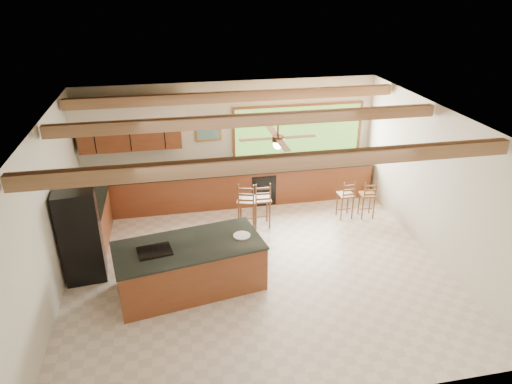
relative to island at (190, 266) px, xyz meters
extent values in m
plane|color=beige|center=(1.30, 0.34, -0.46)|extent=(7.20, 7.20, 0.00)
cube|color=beige|center=(1.30, 3.59, 1.04)|extent=(7.20, 0.04, 3.00)
cube|color=beige|center=(1.30, -2.91, 1.04)|extent=(7.20, 0.04, 3.00)
cube|color=beige|center=(-2.30, 0.34, 1.04)|extent=(0.04, 6.50, 3.00)
cube|color=beige|center=(4.90, 0.34, 1.04)|extent=(0.04, 6.50, 3.00)
cube|color=#9A7B4D|center=(1.30, 0.34, 2.54)|extent=(7.20, 6.50, 0.04)
cube|color=#A57152|center=(1.30, -1.26, 2.40)|extent=(7.10, 0.15, 0.22)
cube|color=#A57152|center=(1.30, 0.84, 2.40)|extent=(7.10, 0.15, 0.22)
cube|color=#A57152|center=(1.30, 2.64, 2.40)|extent=(7.10, 0.15, 0.22)
cube|color=brown|center=(-1.05, 3.40, 1.44)|extent=(2.30, 0.35, 0.70)
cube|color=#EEE4CD|center=(-1.05, 3.33, 2.04)|extent=(2.60, 0.50, 0.48)
cylinder|color=#FFEABF|center=(-1.75, 3.33, 1.81)|extent=(0.10, 0.10, 0.01)
cylinder|color=#FFEABF|center=(-0.35, 3.33, 1.81)|extent=(0.10, 0.10, 0.01)
cube|color=#78B03F|center=(3.00, 3.56, 1.21)|extent=(3.20, 0.04, 1.30)
cube|color=#A67B32|center=(0.75, 3.56, 1.39)|extent=(0.64, 0.03, 0.54)
cube|color=#3A684F|center=(0.75, 3.54, 1.39)|extent=(0.54, 0.01, 0.44)
cube|color=brown|center=(1.30, 3.25, -0.02)|extent=(7.00, 0.65, 0.88)
cube|color=black|center=(1.30, 3.25, 0.44)|extent=(7.04, 0.69, 0.04)
cube|color=brown|center=(-1.96, 1.69, -0.02)|extent=(0.65, 2.35, 0.88)
cube|color=black|center=(-1.96, 1.69, 0.44)|extent=(0.69, 2.39, 0.04)
cube|color=black|center=(2.00, 2.92, -0.04)|extent=(0.60, 0.02, 0.78)
cube|color=silver|center=(1.30, 3.25, 0.45)|extent=(0.50, 0.38, 0.03)
cylinder|color=silver|center=(1.30, 3.45, 0.61)|extent=(0.03, 0.03, 0.30)
cylinder|color=silver|center=(1.30, 3.35, 0.74)|extent=(0.03, 0.20, 0.03)
cylinder|color=silver|center=(-1.16, 3.19, 0.61)|extent=(0.12, 0.12, 0.28)
cylinder|color=#1C461C|center=(-1.63, 3.24, 0.57)|extent=(0.06, 0.06, 0.22)
cylinder|color=#1C461C|center=(-1.24, 3.27, 0.55)|extent=(0.05, 0.05, 0.18)
cube|color=black|center=(4.23, 3.30, 0.51)|extent=(0.23, 0.21, 0.08)
cube|color=brown|center=(0.00, 0.00, -0.02)|extent=(2.73, 1.61, 0.87)
cube|color=black|center=(0.00, 0.00, 0.43)|extent=(2.78, 1.66, 0.04)
cube|color=black|center=(-0.58, -0.10, 0.46)|extent=(0.64, 0.55, 0.02)
cylinder|color=silver|center=(0.98, 0.12, 0.46)|extent=(0.32, 0.32, 0.02)
cube|color=black|center=(-1.92, 0.74, 0.45)|extent=(0.78, 0.76, 1.82)
cube|color=silver|center=(-1.57, 0.74, 0.45)|extent=(0.03, 0.05, 1.67)
cube|color=brown|center=(1.40, 1.94, 0.25)|extent=(0.52, 0.52, 0.04)
cylinder|color=brown|center=(1.24, 1.78, -0.11)|extent=(0.04, 0.04, 0.68)
cylinder|color=brown|center=(1.57, 1.78, -0.11)|extent=(0.04, 0.04, 0.68)
cylinder|color=brown|center=(1.24, 2.11, -0.11)|extent=(0.04, 0.04, 0.68)
cylinder|color=brown|center=(1.57, 2.11, -0.11)|extent=(0.04, 0.04, 0.68)
cube|color=brown|center=(1.74, 1.99, 0.22)|extent=(0.41, 0.41, 0.04)
cylinder|color=brown|center=(1.58, 1.83, -0.13)|extent=(0.04, 0.04, 0.66)
cylinder|color=brown|center=(1.90, 1.83, -0.13)|extent=(0.04, 0.04, 0.66)
cylinder|color=brown|center=(1.58, 2.15, -0.13)|extent=(0.04, 0.04, 0.66)
cylinder|color=brown|center=(1.90, 2.15, -0.13)|extent=(0.04, 0.04, 0.66)
cube|color=brown|center=(4.27, 1.94, 0.12)|extent=(0.37, 0.37, 0.04)
cylinder|color=brown|center=(4.13, 1.81, -0.18)|extent=(0.03, 0.03, 0.56)
cylinder|color=brown|center=(4.40, 1.81, -0.18)|extent=(0.03, 0.03, 0.56)
cylinder|color=brown|center=(4.13, 2.08, -0.18)|extent=(0.03, 0.03, 0.56)
cylinder|color=brown|center=(4.40, 2.08, -0.18)|extent=(0.03, 0.03, 0.56)
cube|color=brown|center=(3.76, 2.02, 0.13)|extent=(0.36, 0.36, 0.04)
cylinder|color=brown|center=(3.62, 1.88, -0.17)|extent=(0.03, 0.03, 0.57)
cylinder|color=brown|center=(3.90, 1.88, -0.17)|extent=(0.03, 0.03, 0.57)
cylinder|color=brown|center=(3.62, 2.16, -0.17)|extent=(0.03, 0.03, 0.57)
cylinder|color=brown|center=(3.90, 2.16, -0.17)|extent=(0.03, 0.03, 0.57)
camera|label=1|loc=(-0.15, -6.97, 4.75)|focal=32.00mm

